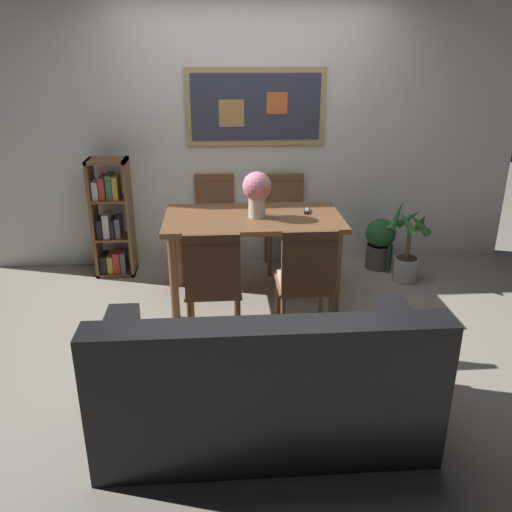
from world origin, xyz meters
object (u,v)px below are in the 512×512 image
at_px(dining_chair_near_right, 306,276).
at_px(flower_vase, 257,190).
at_px(dining_table, 253,228).
at_px(potted_ivy, 380,243).
at_px(bookshelf, 112,221).
at_px(tv_remote, 307,211).
at_px(dining_chair_near_left, 213,280).
at_px(dining_chair_far_right, 285,214).
at_px(potted_palm, 407,249).
at_px(leather_couch, 264,386).
at_px(dining_chair_far_left, 215,214).

bearing_deg(dining_chair_near_right, flower_vase, 111.70).
distance_m(dining_table, potted_ivy, 1.48).
height_order(dining_table, bookshelf, bookshelf).
bearing_deg(tv_remote, dining_chair_near_right, -99.14).
xyz_separation_m(dining_chair_near_left, flower_vase, (0.37, 0.76, 0.44)).
distance_m(dining_chair_far_right, dining_chair_near_right, 1.49).
relative_size(potted_palm, flower_vase, 2.01).
xyz_separation_m(leather_couch, potted_ivy, (1.36, 2.35, -0.05)).
xyz_separation_m(dining_chair_far_left, potted_palm, (1.76, -0.51, -0.22)).
bearing_deg(dining_chair_near_left, potted_ivy, 40.39).
bearing_deg(flower_vase, dining_chair_near_right, -68.30).
xyz_separation_m(dining_chair_near_left, leather_couch, (0.27, -0.96, -0.23)).
xyz_separation_m(dining_chair_far_left, potted_ivy, (1.61, -0.17, -0.28)).
height_order(bookshelf, potted_palm, bookshelf).
bearing_deg(dining_chair_far_right, potted_ivy, -7.29).
bearing_deg(bookshelf, dining_table, -27.20).
bearing_deg(dining_chair_far_right, leather_couch, -99.71).
distance_m(dining_table, dining_chair_far_right, 0.82).
relative_size(potted_ivy, flower_vase, 1.43).
bearing_deg(dining_chair_far_left, dining_chair_near_left, -90.69).
distance_m(dining_chair_far_right, potted_ivy, 0.98).
height_order(dining_table, dining_chair_near_right, dining_chair_near_right).
xyz_separation_m(dining_table, tv_remote, (0.46, 0.09, 0.12)).
distance_m(dining_chair_near_right, potted_ivy, 1.70).
xyz_separation_m(bookshelf, potted_ivy, (2.58, -0.05, -0.26)).
bearing_deg(leather_couch, dining_chair_near_left, 105.96).
distance_m(dining_chair_far_left, leather_couch, 2.54).
xyz_separation_m(dining_chair_far_right, potted_palm, (1.09, -0.46, -0.22)).
relative_size(dining_table, potted_palm, 1.93).
relative_size(potted_palm, tv_remote, 4.70).
distance_m(bookshelf, potted_ivy, 2.60).
bearing_deg(dining_chair_far_left, tv_remote, -41.59).
distance_m(dining_chair_near_right, bookshelf, 2.15).
height_order(dining_table, potted_palm, potted_palm).
relative_size(bookshelf, potted_ivy, 2.06).
relative_size(dining_chair_far_left, potted_palm, 1.20).
distance_m(leather_couch, flower_vase, 1.84).
xyz_separation_m(dining_chair_near_right, leather_couch, (-0.39, -0.98, -0.23)).
relative_size(dining_chair_far_left, dining_chair_near_left, 1.00).
xyz_separation_m(potted_ivy, flower_vase, (-1.26, -0.63, 0.72)).
height_order(dining_chair_far_left, potted_palm, dining_chair_far_left).
bearing_deg(tv_remote, bookshelf, 161.85).
bearing_deg(dining_table, tv_remote, 10.88).
relative_size(dining_chair_near_right, tv_remote, 5.65).
distance_m(dining_table, dining_chair_near_right, 0.83).
height_order(potted_ivy, tv_remote, tv_remote).
height_order(leather_couch, potted_palm, leather_couch).
relative_size(dining_chair_near_left, leather_couch, 0.51).
bearing_deg(flower_vase, tv_remote, 14.53).
xyz_separation_m(dining_chair_far_right, dining_chair_near_left, (-0.70, -1.51, 0.00)).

